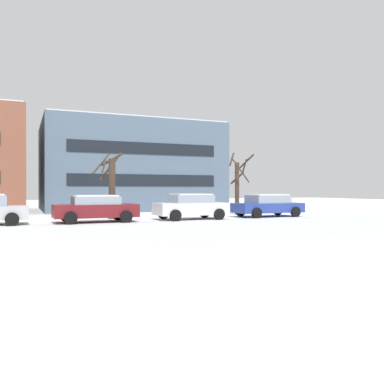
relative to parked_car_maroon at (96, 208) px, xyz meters
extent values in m
cube|color=silver|center=(-4.23, -5.25, -0.73)|extent=(80.00, 9.41, 0.00)
cylinder|color=black|center=(-4.06, 1.12, -0.42)|extent=(0.64, 0.23, 0.64)
cylinder|color=black|center=(-4.02, -0.70, -0.42)|extent=(0.64, 0.23, 0.64)
cube|color=maroon|center=(0.00, 0.00, -0.13)|extent=(4.33, 1.87, 0.67)
cube|color=#8C99A8|center=(0.00, 0.00, 0.42)|extent=(2.39, 1.68, 0.42)
cube|color=white|center=(0.00, 0.00, 0.66)|extent=(2.18, 1.56, 0.06)
cylinder|color=black|center=(1.37, 0.94, -0.42)|extent=(0.64, 0.23, 0.64)
cylinder|color=black|center=(1.41, -0.87, -0.42)|extent=(0.64, 0.23, 0.64)
cylinder|color=black|center=(-1.41, 0.87, -0.42)|extent=(0.64, 0.23, 0.64)
cylinder|color=black|center=(-1.37, -0.94, -0.42)|extent=(0.64, 0.23, 0.64)
cube|color=white|center=(5.42, 0.03, -0.12)|extent=(4.16, 1.97, 0.69)
cube|color=#8C99A8|center=(5.42, 0.03, 0.45)|extent=(2.31, 1.78, 0.46)
cube|color=white|center=(5.42, 0.03, 0.71)|extent=(2.10, 1.64, 0.06)
cylinder|color=black|center=(6.74, 1.01, -0.42)|extent=(0.64, 0.23, 0.64)
cylinder|color=black|center=(6.78, -0.90, -0.42)|extent=(0.64, 0.23, 0.64)
cylinder|color=black|center=(4.06, 0.95, -0.42)|extent=(0.64, 0.23, 0.64)
cylinder|color=black|center=(4.11, -0.96, -0.42)|extent=(0.64, 0.23, 0.64)
cube|color=#283D93|center=(10.84, 0.33, -0.17)|extent=(4.48, 1.95, 0.60)
cube|color=#8C99A8|center=(10.84, 0.33, 0.38)|extent=(2.48, 1.75, 0.49)
cube|color=white|center=(10.84, 0.33, 0.66)|extent=(2.25, 1.62, 0.06)
cylinder|color=black|center=(12.26, 1.31, -0.42)|extent=(0.64, 0.23, 0.64)
cylinder|color=black|center=(12.31, -0.58, -0.42)|extent=(0.64, 0.23, 0.64)
cylinder|color=black|center=(9.38, 1.24, -0.42)|extent=(0.64, 0.23, 0.64)
cylinder|color=black|center=(9.43, -0.64, -0.42)|extent=(0.64, 0.23, 0.64)
cylinder|color=#423326|center=(1.33, 2.32, 1.04)|extent=(0.39, 0.39, 3.55)
cylinder|color=#423326|center=(1.47, 2.93, 2.81)|extent=(1.33, 0.42, 0.87)
cylinder|color=#423326|center=(1.38, 2.91, 2.39)|extent=(1.33, 0.24, 1.73)
cylinder|color=#423326|center=(0.80, 2.89, 2.54)|extent=(1.27, 1.19, 1.33)
cylinder|color=#423326|center=(0.89, 2.50, 2.35)|extent=(0.49, 0.98, 0.81)
cylinder|color=#423326|center=(10.17, 3.12, 1.06)|extent=(0.30, 0.30, 3.60)
cylinder|color=#423326|center=(10.69, 3.00, 2.58)|extent=(0.35, 1.11, 1.06)
cylinder|color=#423326|center=(10.10, 2.50, 2.30)|extent=(1.32, 0.26, 1.68)
cylinder|color=#423326|center=(10.40, 3.51, 1.80)|extent=(0.92, 0.61, 0.91)
cylinder|color=#423326|center=(9.91, 3.40, 3.09)|extent=(0.73, 0.69, 0.98)
cylinder|color=#423326|center=(10.92, 3.43, 2.82)|extent=(0.76, 1.61, 1.29)
cube|color=slate|center=(5.11, 14.07, 2.91)|extent=(14.44, 11.49, 7.29)
cube|color=white|center=(5.11, 14.07, 6.60)|extent=(14.15, 11.26, 0.10)
cube|color=black|center=(5.11, 8.31, 1.69)|extent=(11.55, 0.04, 0.90)
cube|color=black|center=(5.11, 8.31, 4.12)|extent=(11.55, 0.04, 0.90)
camera|label=1|loc=(-3.60, -21.74, 0.97)|focal=38.24mm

